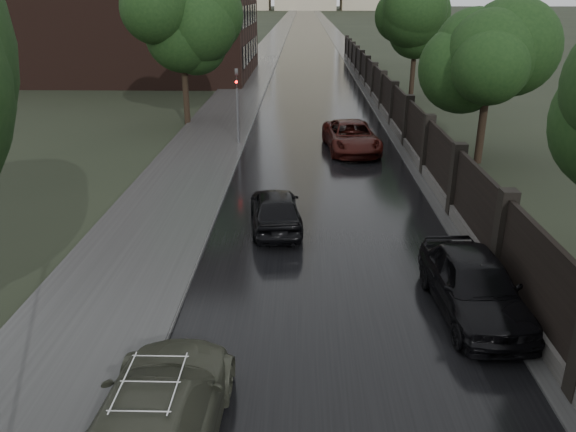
% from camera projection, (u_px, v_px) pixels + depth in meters
% --- Properties ---
extents(road, '(8.00, 420.00, 0.02)m').
position_uv_depth(road, '(306.00, 19.00, 183.21)').
color(road, black).
rests_on(road, ground).
extents(sidewalk_left, '(4.00, 420.00, 0.16)m').
position_uv_depth(sidewalk_left, '(288.00, 19.00, 183.33)').
color(sidewalk_left, '#2D2D2D').
rests_on(sidewalk_left, ground).
extents(verge_right, '(3.00, 420.00, 0.08)m').
position_uv_depth(verge_right, '(323.00, 19.00, 183.07)').
color(verge_right, '#2D2D2D').
rests_on(verge_right, ground).
extents(fence_right, '(0.45, 75.72, 2.70)m').
position_uv_depth(fence_right, '(389.00, 103.00, 35.90)').
color(fence_right, '#383533').
rests_on(fence_right, ground).
extents(tree_left_far, '(4.25, 4.25, 7.39)m').
position_uv_depth(tree_left_far, '(182.00, 36.00, 32.77)').
color(tree_left_far, black).
rests_on(tree_left_far, ground).
extents(tree_right_b, '(4.08, 4.08, 7.01)m').
position_uv_depth(tree_right_b, '(491.00, 56.00, 25.07)').
color(tree_right_b, black).
rests_on(tree_right_b, ground).
extents(tree_right_c, '(4.08, 4.08, 7.01)m').
position_uv_depth(tree_right_c, '(416.00, 31.00, 41.80)').
color(tree_right_c, black).
rests_on(tree_right_c, ground).
extents(traffic_light, '(0.16, 0.32, 4.00)m').
position_uv_depth(traffic_light, '(237.00, 100.00, 29.08)').
color(traffic_light, '#59595E').
rests_on(traffic_light, ground).
extents(volga_sedan, '(2.32, 5.42, 1.56)m').
position_uv_depth(volga_sedan, '(155.00, 422.00, 9.49)').
color(volga_sedan, '#3F4134').
rests_on(volga_sedan, ground).
extents(hatchback_left, '(2.11, 4.29, 1.41)m').
position_uv_depth(hatchback_left, '(275.00, 209.00, 19.14)').
color(hatchback_left, black).
rests_on(hatchback_left, ground).
extents(car_right_near, '(2.19, 4.80, 1.60)m').
position_uv_depth(car_right_near, '(474.00, 285.00, 13.93)').
color(car_right_near, black).
rests_on(car_right_near, ground).
extents(car_right_far, '(2.95, 5.56, 1.49)m').
position_uv_depth(car_right_far, '(351.00, 137.00, 28.62)').
color(car_right_far, black).
rests_on(car_right_far, ground).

